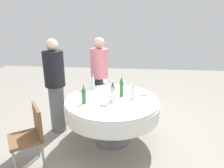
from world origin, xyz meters
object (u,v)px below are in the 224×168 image
(wine_glass_east, at_px, (105,82))
(person_south, at_px, (55,85))
(bottle_green_inner, at_px, (113,91))
(person_north, at_px, (100,76))
(bottle_green_outer, at_px, (121,87))
(bottle_green_near, at_px, (84,95))
(dining_table, at_px, (112,108))
(bottle_clear_south, at_px, (93,82))
(bottle_clear_east, at_px, (133,92))
(plate_rear, at_px, (103,106))
(bottle_clear_north, at_px, (112,94))
(wine_glass_near, at_px, (124,83))
(plate_front, at_px, (144,96))
(chair_inner, at_px, (31,133))

(wine_glass_east, height_order, person_south, person_south)
(bottle_green_inner, distance_m, person_north, 1.01)
(bottle_green_outer, bearing_deg, person_north, 121.64)
(bottle_green_near, relative_size, person_south, 0.17)
(person_south, bearing_deg, dining_table, -90.00)
(dining_table, height_order, bottle_clear_south, bottle_clear_south)
(bottle_clear_east, xyz_separation_m, bottle_green_inner, (-0.31, -0.08, 0.03))
(bottle_clear_east, bearing_deg, bottle_green_near, -160.10)
(plate_rear, bearing_deg, bottle_clear_east, 40.01)
(person_north, bearing_deg, bottle_clear_south, -115.21)
(bottle_clear_south, xyz_separation_m, bottle_green_outer, (0.52, -0.31, 0.03))
(bottle_clear_north, height_order, plate_rear, bottle_clear_north)
(wine_glass_east, height_order, wine_glass_near, wine_glass_near)
(dining_table, relative_size, plate_front, 5.86)
(bottle_clear_south, relative_size, bottle_green_inner, 0.87)
(bottle_clear_east, distance_m, plate_front, 0.23)
(plate_front, bearing_deg, bottle_green_near, -157.76)
(bottle_clear_south, relative_size, plate_front, 1.03)
(bottle_green_inner, relative_size, person_north, 0.19)
(bottle_clear_south, xyz_separation_m, bottle_green_inner, (0.40, -0.47, 0.02))
(dining_table, xyz_separation_m, wine_glass_east, (-0.18, 0.57, 0.25))
(bottle_clear_east, relative_size, bottle_green_near, 0.88)
(bottle_green_outer, relative_size, bottle_clear_east, 1.38)
(bottle_green_outer, height_order, person_north, person_north)
(bottle_clear_north, height_order, person_south, person_south)
(wine_glass_east, xyz_separation_m, chair_inner, (-0.82, -1.29, -0.32))
(plate_front, relative_size, person_north, 0.16)
(bottle_green_outer, relative_size, bottle_green_inner, 1.12)
(bottle_green_inner, bearing_deg, chair_inner, -145.12)
(dining_table, bearing_deg, person_north, 110.30)
(plate_front, relative_size, person_south, 0.15)
(dining_table, distance_m, bottle_green_near, 0.52)
(wine_glass_near, xyz_separation_m, person_south, (-1.15, -0.29, 0.02))
(bottle_clear_east, distance_m, bottle_green_inner, 0.32)
(bottle_clear_south, relative_size, bottle_clear_east, 1.07)
(person_north, bearing_deg, bottle_clear_east, -72.70)
(plate_front, bearing_deg, bottle_clear_south, 162.33)
(plate_front, height_order, person_north, person_north)
(bottle_green_outer, xyz_separation_m, plate_rear, (-0.24, -0.43, -0.14))
(bottle_clear_east, xyz_separation_m, person_south, (-1.32, 0.17, 0.01))
(bottle_clear_south, bearing_deg, plate_rear, -69.02)
(bottle_green_inner, bearing_deg, bottle_green_near, -155.94)
(chair_inner, bearing_deg, person_north, -57.46)
(dining_table, distance_m, wine_glass_near, 0.61)
(dining_table, xyz_separation_m, bottle_clear_north, (0.01, -0.12, 0.27))
(plate_rear, bearing_deg, plate_front, 37.53)
(wine_glass_near, bearing_deg, dining_table, -106.29)
(dining_table, height_order, bottle_green_inner, bottle_green_inner)
(bottle_clear_east, height_order, person_south, person_south)
(bottle_clear_south, distance_m, plate_rear, 0.80)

